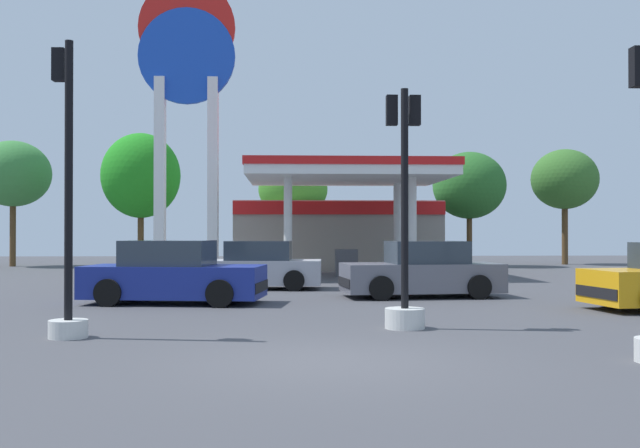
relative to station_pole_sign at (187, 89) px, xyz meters
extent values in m
plane|color=#47474C|center=(4.54, -19.09, -7.44)|extent=(90.00, 90.00, 0.00)
cube|color=gray|center=(6.36, 7.72, -5.81)|extent=(9.75, 6.37, 3.26)
cube|color=red|center=(6.36, 4.49, -4.53)|extent=(9.75, 0.12, 0.60)
cube|color=white|center=(6.36, 0.70, -3.36)|extent=(7.92, 7.08, 0.35)
cube|color=red|center=(6.36, 0.70, -3.04)|extent=(8.02, 7.18, 0.30)
cylinder|color=silver|center=(3.99, -1.25, -5.49)|extent=(0.32, 0.32, 3.90)
cylinder|color=silver|center=(8.74, -1.25, -5.49)|extent=(0.32, 0.32, 3.90)
cylinder|color=silver|center=(3.99, 2.64, -5.49)|extent=(0.32, 0.32, 3.90)
cylinder|color=silver|center=(8.74, 2.64, -5.49)|extent=(0.32, 0.32, 3.90)
cube|color=#4C4C51|center=(6.36, 0.70, -6.89)|extent=(0.90, 0.60, 1.10)
cube|color=white|center=(-1.04, -0.01, -3.49)|extent=(0.40, 0.56, 7.89)
cube|color=white|center=(1.04, -0.01, -3.49)|extent=(0.40, 0.56, 7.89)
cylinder|color=blue|center=(0.00, -0.01, 1.31)|extent=(3.80, 0.22, 3.80)
cylinder|color=red|center=(0.00, 0.01, 2.45)|extent=(3.80, 0.22, 3.80)
cube|color=white|center=(0.00, 0.05, 1.88)|extent=(3.50, 0.08, 0.68)
cylinder|color=black|center=(2.59, -9.80, -7.10)|extent=(0.70, 0.32, 0.68)
cylinder|color=black|center=(2.34, -11.61, -7.10)|extent=(0.70, 0.32, 0.68)
cylinder|color=black|center=(-0.14, -9.43, -7.10)|extent=(0.70, 0.32, 0.68)
cylinder|color=black|center=(-0.39, -11.23, -7.10)|extent=(0.70, 0.32, 0.68)
cube|color=navy|center=(1.10, -10.52, -6.88)|extent=(4.67, 2.46, 0.81)
cube|color=#2D3842|center=(0.94, -10.50, -6.18)|extent=(2.33, 1.93, 0.68)
cube|color=black|center=(3.26, -10.82, -6.99)|extent=(0.37, 1.77, 0.25)
cylinder|color=black|center=(6.43, -9.96, -7.11)|extent=(0.68, 0.29, 0.66)
cylinder|color=black|center=(6.25, -8.20, -7.11)|extent=(0.68, 0.29, 0.66)
cylinder|color=black|center=(9.11, -9.70, -7.11)|extent=(0.68, 0.29, 0.66)
cylinder|color=black|center=(8.93, -7.93, -7.11)|extent=(0.68, 0.29, 0.66)
cube|color=slate|center=(7.68, -8.95, -6.89)|extent=(4.50, 2.24, 0.79)
cube|color=#2D3842|center=(7.83, -8.93, -6.21)|extent=(2.22, 1.81, 0.66)
cube|color=black|center=(5.56, -9.16, -7.00)|extent=(0.29, 1.73, 0.25)
cylinder|color=black|center=(1.53, -6.59, -7.11)|extent=(0.66, 0.26, 0.65)
cylinder|color=black|center=(1.64, -4.85, -7.11)|extent=(0.66, 0.26, 0.65)
cylinder|color=black|center=(4.16, -6.75, -7.11)|extent=(0.66, 0.26, 0.65)
cylinder|color=black|center=(4.27, -5.01, -7.11)|extent=(0.66, 0.26, 0.65)
cube|color=#B2B2BA|center=(2.90, -5.80, -6.90)|extent=(4.35, 2.03, 0.77)
cube|color=#2D3842|center=(3.05, -5.81, -6.23)|extent=(2.11, 1.70, 0.65)
cube|color=black|center=(0.82, -5.67, -7.01)|extent=(0.22, 1.70, 0.24)
cylinder|color=black|center=(11.69, -11.86, -7.10)|extent=(0.69, 0.31, 0.67)
cube|color=black|center=(11.03, -12.85, -7.00)|extent=(0.35, 1.74, 0.25)
cylinder|color=silver|center=(6.16, -15.62, -7.25)|extent=(0.75, 0.75, 0.38)
cylinder|color=black|center=(6.16, -15.62, -4.99)|extent=(0.14, 0.14, 4.14)
cube|color=black|center=(5.94, -15.46, -3.30)|extent=(0.21, 0.20, 0.57)
sphere|color=red|center=(5.94, -15.33, -3.12)|extent=(0.15, 0.15, 0.15)
sphere|color=#D89E0C|center=(5.94, -15.33, -3.30)|extent=(0.15, 0.15, 0.15)
sphere|color=green|center=(5.94, -15.33, -3.48)|extent=(0.15, 0.15, 0.15)
cube|color=black|center=(6.38, -15.46, -3.30)|extent=(0.21, 0.20, 0.57)
sphere|color=red|center=(6.38, -15.33, -3.12)|extent=(0.15, 0.15, 0.15)
sphere|color=#D89E0C|center=(6.38, -15.33, -3.30)|extent=(0.15, 0.15, 0.15)
sphere|color=green|center=(6.38, -15.33, -3.48)|extent=(0.15, 0.15, 0.15)
cylinder|color=silver|center=(0.19, -16.60, -7.28)|extent=(0.66, 0.66, 0.31)
cylinder|color=black|center=(0.19, -16.60, -4.73)|extent=(0.14, 0.14, 4.80)
cube|color=black|center=(-0.03, -16.44, -2.71)|extent=(0.21, 0.20, 0.57)
sphere|color=red|center=(-0.03, -16.32, -2.53)|extent=(0.15, 0.15, 0.15)
sphere|color=#D89E0C|center=(-0.03, -16.32, -2.71)|extent=(0.15, 0.15, 0.15)
sphere|color=green|center=(-0.03, -16.32, -2.89)|extent=(0.15, 0.15, 0.15)
cube|color=black|center=(8.93, -19.23, -3.27)|extent=(0.21, 0.20, 0.57)
sphere|color=red|center=(8.93, -19.11, -3.09)|extent=(0.15, 0.15, 0.15)
sphere|color=#D89E0C|center=(8.93, -19.11, -3.27)|extent=(0.15, 0.15, 0.15)
sphere|color=green|center=(8.93, -19.11, -3.45)|extent=(0.15, 0.15, 0.15)
cylinder|color=brown|center=(-10.35, 10.09, -5.74)|extent=(0.31, 0.31, 3.39)
ellipsoid|color=#3B843C|center=(-10.35, 10.09, -2.59)|extent=(3.88, 3.88, 3.44)
cylinder|color=brown|center=(-3.45, 8.62, -5.85)|extent=(0.31, 0.31, 3.17)
ellipsoid|color=#228F1F|center=(-3.45, 8.62, -2.78)|extent=(3.97, 3.97, 4.30)
cylinder|color=brown|center=(4.27, 9.05, -6.10)|extent=(0.38, 0.38, 2.67)
ellipsoid|color=#3B8127|center=(4.27, 9.05, -3.43)|extent=(3.58, 3.58, 2.92)
cylinder|color=brown|center=(13.48, 9.01, -6.03)|extent=(0.29, 0.29, 2.81)
ellipsoid|color=#2A6828|center=(13.48, 9.01, -3.20)|extent=(3.81, 3.81, 3.50)
cylinder|color=brown|center=(19.32, 11.05, -5.76)|extent=(0.33, 0.33, 3.35)
ellipsoid|color=#376D29|center=(19.32, 11.05, -2.72)|extent=(3.65, 3.65, 3.31)
camera|label=1|loc=(3.93, -29.60, -5.61)|focal=42.00mm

